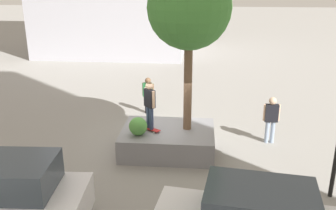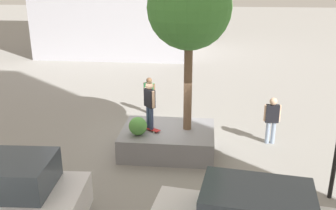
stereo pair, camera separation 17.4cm
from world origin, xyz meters
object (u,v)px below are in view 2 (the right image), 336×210
Objects in this scene: planter_ledge at (168,140)px; plaza_tree at (189,8)px; skateboard at (150,129)px; sedan_parked at (0,195)px; passerby_with_bag at (149,93)px; pedestrian_crossing at (272,117)px; skateboarder at (150,102)px.

plaza_tree reaches higher than planter_ledge.
skateboard is at bearing 11.75° from planter_ledge.
passerby_with_bag is at bearing -105.34° from sedan_parked.
plaza_tree is at bearing -130.68° from sedan_parked.
passerby_with_bag is (1.22, -3.66, 0.54)m from planter_ledge.
pedestrian_crossing is at bearing -163.46° from plaza_tree.
skateboard is 0.97m from skateboarder.
skateboarder reaches higher than sedan_parked.
skateboard is 0.47× the size of passerby_with_bag.
sedan_parked reaches higher than passerby_with_bag.
skateboarder reaches higher than pedestrian_crossing.
plaza_tree is 3.29× the size of skateboarder.
passerby_with_bag is at bearing -62.02° from plaza_tree.
plaza_tree is 5.62m from passerby_with_bag.
plaza_tree is 4.23m from skateboard.
skateboarder is (-0.00, 0.00, 0.97)m from skateboard.
skateboard is 0.47× the size of skateboarder.
pedestrian_crossing is (-3.67, -1.03, 0.61)m from planter_ledge.
planter_ledge is at bearing -168.25° from skateboard.
skateboard is 5.43m from sedan_parked.
plaza_tree reaches higher than skateboarder.
planter_ledge is 1.57m from skateboarder.
planter_ledge is 5.90m from sedan_parked.
passerby_with_bag is (0.61, -3.79, 0.08)m from skateboard.
planter_ledge is 0.58× the size of plaza_tree.
planter_ledge is 1.93× the size of passerby_with_bag.
skateboarder is at bearing -122.33° from sedan_parked.
pedestrian_crossing is at bearing -164.85° from skateboarder.
pedestrian_crossing is at bearing -141.35° from sedan_parked.
passerby_with_bag reaches higher than skateboard.
pedestrian_crossing is (-4.28, -1.16, -0.83)m from skateboarder.
sedan_parked reaches higher than skateboard.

